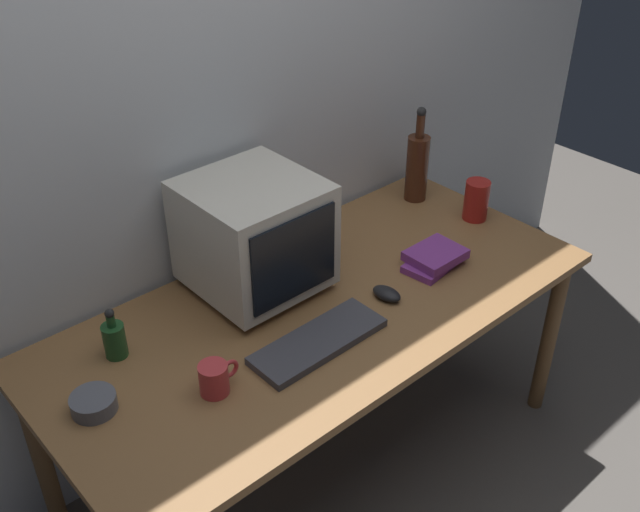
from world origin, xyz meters
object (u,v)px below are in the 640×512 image
Objects in this scene: bottle_tall at (417,165)px; metal_canister at (476,200)px; book_stack at (435,258)px; cd_spindle at (94,403)px; bottle_short at (114,339)px; computer_mouse at (387,294)px; mug at (215,378)px; keyboard at (318,341)px; crt_monitor at (254,235)px.

metal_canister is at bearing -78.46° from bottle_tall.
book_stack is 0.37m from metal_canister.
book_stack reaches higher than cd_spindle.
bottle_short is 1.08× the size of metal_canister.
bottle_short is at bearing 150.58° from computer_mouse.
book_stack is 2.01× the size of mug.
bottle_tall is 2.30× the size of bottle_short.
cd_spindle reaches higher than computer_mouse.
bottle_short is (-0.77, 0.32, 0.04)m from computer_mouse.
keyboard is 0.57m from book_stack.
crt_monitor reaches higher than mug.
mug reaches higher than keyboard.
crt_monitor reaches higher than book_stack.
keyboard is 3.50× the size of cd_spindle.
keyboard is 0.96m from bottle_tall.
metal_canister is at bearing 5.63° from computer_mouse.
bottle_tall is 0.26m from metal_canister.
bottle_tall is 1.49m from cd_spindle.
crt_monitor is at bearing 122.86° from computer_mouse.
keyboard is 0.31m from computer_mouse.
mug is at bearing -140.66° from crt_monitor.
book_stack reaches higher than keyboard.
bottle_short reaches higher than metal_canister.
bottle_short is 1.35× the size of mug.
metal_canister is at bearing -1.34° from cd_spindle.
keyboard is at bearing -6.75° from mug.
cd_spindle is at bearing 173.05° from book_stack.
metal_canister is (1.24, 0.12, 0.03)m from mug.
crt_monitor is 0.39m from keyboard.
crt_monitor is at bearing 82.17° from keyboard.
book_stack reaches higher than computer_mouse.
computer_mouse is at bearing -22.78° from bottle_short.
mug is 0.32m from cd_spindle.
crt_monitor is at bearing 39.34° from mug.
crt_monitor is 0.52m from bottle_short.
cd_spindle is (-0.92, 0.17, 0.00)m from computer_mouse.
computer_mouse is 0.26m from book_stack.
computer_mouse is 0.27× the size of bottle_tall.
mug is at bearing 172.61° from keyboard.
bottle_tall is at bearing 24.63° from keyboard.
computer_mouse is at bearing -167.72° from metal_canister.
bottle_short is 1.38m from metal_canister.
bottle_short is at bearing -177.41° from bottle_tall.
computer_mouse is at bearing -174.67° from book_stack.
cd_spindle is at bearing 163.04° from computer_mouse.
mug reaches higher than book_stack.
bottle_tall is 0.48m from book_stack.
crt_monitor is 3.25× the size of cd_spindle.
computer_mouse is 0.64m from mug.
cd_spindle is (-1.47, -0.21, -0.12)m from bottle_tall.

